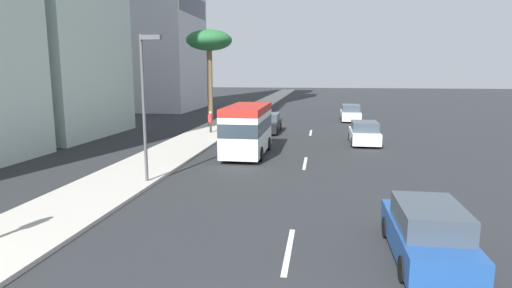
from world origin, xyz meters
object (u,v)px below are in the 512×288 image
Objects in this scene: car_fourth at (350,113)px; car_fifth at (268,123)px; car_lead at (364,133)px; pedestrian_mid_block at (210,121)px; minibus_second at (247,128)px; street_lamp at (146,91)px; palm_tree at (209,43)px; car_third at (427,233)px.

car_fourth is 1.05× the size of car_fifth.
car_lead is 12.21m from pedestrian_mid_block.
minibus_second is 9.95m from car_fifth.
pedestrian_mid_block is at bearing 76.27° from car_lead.
car_fourth is (14.14, 0.05, 0.05)m from car_lead.
street_lamp is (-17.32, 3.24, 3.41)m from car_fifth.
car_fifth is 0.54× the size of palm_tree.
street_lamp is (-7.41, 3.18, 2.51)m from minibus_second.
pedestrian_mid_block is at bearing 4.66° from street_lamp.
palm_tree is at bearing -54.71° from pedestrian_mid_block.
car_fourth is (32.99, -0.10, 0.05)m from car_third.
car_fifth is 17.95m from street_lamp.
street_lamp is at bearing 59.04° from car_third.
car_third is 24.70m from pedestrian_mid_block.
car_third is at bearing 16.99° from car_fifth.
car_third is 12.64m from street_lamp.
street_lamp reaches higher than pedestrian_mid_block.
pedestrian_mid_block reaches higher than car_fifth.
palm_tree reaches higher than car_fifth.
car_fifth is at bearing 142.16° from car_fourth.
car_lead is 0.99× the size of car_fifth.
minibus_second is 9.23m from pedestrian_mid_block.
car_fourth is at bearing -21.53° from street_lamp.
minibus_second is 1.36× the size of car_third.
car_fifth is 4.87m from pedestrian_mid_block.
car_lead is 2.64× the size of pedestrian_mid_block.
car_lead is 18.85m from car_third.
palm_tree reaches higher than car_third.
street_lamp reaches higher than car_third.
palm_tree reaches higher than minibus_second.
palm_tree is (2.00, 5.52, 6.77)m from car_fifth.
minibus_second reaches higher than car_fourth.
pedestrian_mid_block is (2.90, 11.86, 0.34)m from car_lead.
car_third reaches higher than car_lead.
pedestrian_mid_block is at bearing 133.59° from car_fourth.
street_lamp reaches higher than minibus_second.
palm_tree reaches higher than pedestrian_mid_block.
minibus_second reaches higher than car_lead.
car_fourth is 2.79× the size of pedestrian_mid_block.
palm_tree is (3.84, 1.02, 6.42)m from pedestrian_mid_block.
minibus_second is at bearing -0.33° from car_fifth.
minibus_second is 0.72× the size of palm_tree.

